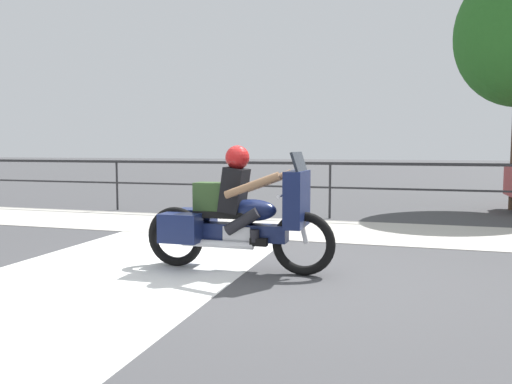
% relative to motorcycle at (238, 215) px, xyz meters
% --- Properties ---
extents(ground_plane, '(120.00, 120.00, 0.00)m').
position_rel_motorcycle_xyz_m(ground_plane, '(0.42, -0.12, -0.68)').
color(ground_plane, '#424244').
extents(sidewalk_band, '(44.00, 2.40, 0.01)m').
position_rel_motorcycle_xyz_m(sidewalk_band, '(0.42, 3.28, -0.67)').
color(sidewalk_band, '#B7B2A8').
rests_on(sidewalk_band, ground).
extents(crosswalk_band, '(2.98, 6.00, 0.01)m').
position_rel_motorcycle_xyz_m(crosswalk_band, '(-1.37, -0.32, -0.68)').
color(crosswalk_band, silver).
rests_on(crosswalk_band, ground).
extents(fence_railing, '(36.00, 0.05, 1.19)m').
position_rel_motorcycle_xyz_m(fence_railing, '(0.42, 4.82, 0.26)').
color(fence_railing, '#232326').
rests_on(fence_railing, ground).
extents(motorcycle, '(2.38, 0.76, 1.51)m').
position_rel_motorcycle_xyz_m(motorcycle, '(0.00, 0.00, 0.00)').
color(motorcycle, black).
rests_on(motorcycle, ground).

